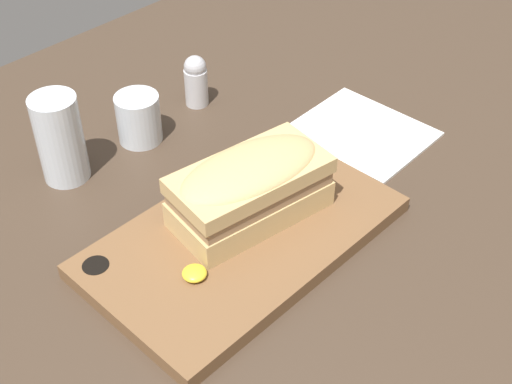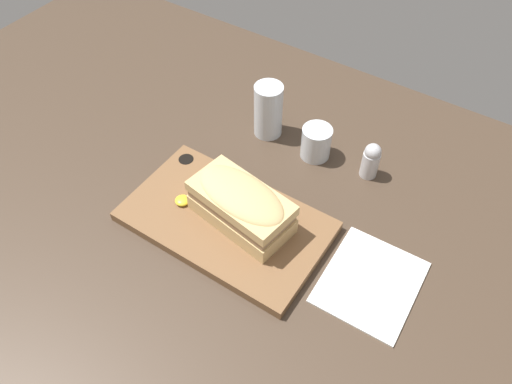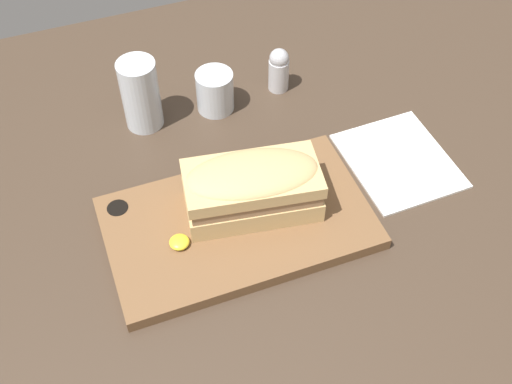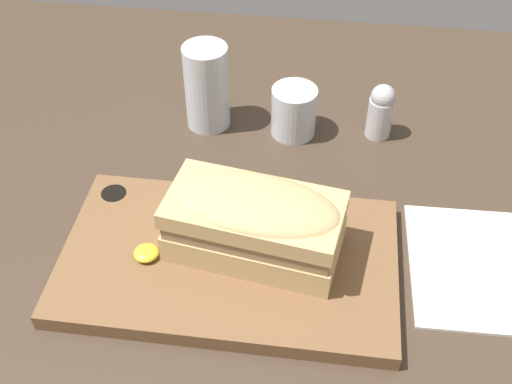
{
  "view_description": "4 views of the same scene",
  "coord_description": "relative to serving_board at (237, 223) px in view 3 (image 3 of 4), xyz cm",
  "views": [
    {
      "loc": [
        -44.82,
        -43.37,
        61.08
      ],
      "look_at": [
        0.06,
        -0.15,
        7.93
      ],
      "focal_mm": 50.0,
      "sensor_mm": 36.0,
      "label": 1
    },
    {
      "loc": [
        32.22,
        -43.7,
        75.28
      ],
      "look_at": [
        1.43,
        3.27,
        9.99
      ],
      "focal_mm": 35.0,
      "sensor_mm": 36.0,
      "label": 2
    },
    {
      "loc": [
        -19.33,
        -52.52,
        74.3
      ],
      "look_at": [
        0.01,
        -0.71,
        8.77
      ],
      "focal_mm": 45.0,
      "sensor_mm": 36.0,
      "label": 3
    },
    {
      "loc": [
        6.29,
        -45.46,
        57.13
      ],
      "look_at": [
        -0.17,
        3.52,
        9.85
      ],
      "focal_mm": 45.0,
      "sensor_mm": 36.0,
      "label": 4
    }
  ],
  "objects": [
    {
      "name": "sandwich",
      "position": [
        2.72,
        1.28,
        5.45
      ],
      "size": [
        19.59,
        11.94,
        8.31
      ],
      "rotation": [
        0.0,
        0.0,
        -0.16
      ],
      "color": "tan",
      "rests_on": "serving_board"
    },
    {
      "name": "water_glass",
      "position": [
        -6.93,
        25.38,
        4.19
      ],
      "size": [
        6.01,
        6.01,
        11.94
      ],
      "color": "silver",
      "rests_on": "dining_table"
    },
    {
      "name": "salt_shaker",
      "position": [
        16.45,
        25.78,
        3.02
      ],
      "size": [
        3.42,
        3.42,
        7.9
      ],
      "color": "silver",
      "rests_on": "dining_table"
    },
    {
      "name": "mustard_dollop",
      "position": [
        -8.71,
        -1.43,
        1.53
      ],
      "size": [
        2.73,
        2.73,
        1.09
      ],
      "color": "yellow",
      "rests_on": "serving_board"
    },
    {
      "name": "serving_board",
      "position": [
        0.0,
        0.0,
        0.0
      ],
      "size": [
        36.52,
        21.52,
        2.02
      ],
      "color": "brown",
      "rests_on": "dining_table"
    },
    {
      "name": "wine_glass",
      "position": [
        4.92,
        24.82,
        2.15
      ],
      "size": [
        6.11,
        6.11,
        6.9
      ],
      "color": "silver",
      "rests_on": "dining_table"
    },
    {
      "name": "dining_table",
      "position": [
        2.71,
        0.54,
        -1.99
      ],
      "size": [
        183.66,
        111.83,
        2.0
      ],
      "color": "#423326",
      "rests_on": "ground"
    },
    {
      "name": "napkin",
      "position": [
        27.4,
        3.27,
        -0.79
      ],
      "size": [
        15.46,
        17.97,
        0.4
      ],
      "rotation": [
        0.0,
        0.0,
        0.03
      ],
      "color": "white",
      "rests_on": "dining_table"
    }
  ]
}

